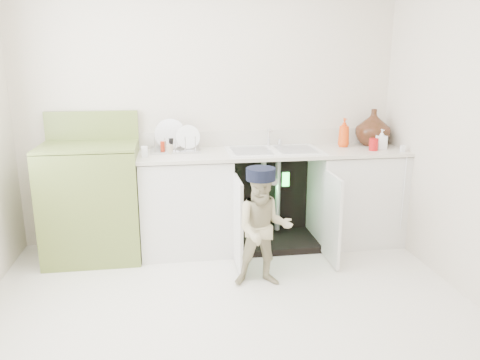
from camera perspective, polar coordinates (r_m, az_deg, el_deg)
name	(u,v)px	position (r m, az deg, el deg)	size (l,w,h in m)	color
ground	(232,314)	(3.36, -1.04, -16.00)	(3.50, 3.50, 0.00)	silver
room_shell	(231,135)	(2.93, -1.16, 5.56)	(6.00, 5.50, 1.26)	beige
counter_run	(276,195)	(4.37, 4.45, -1.83)	(2.44, 1.02, 1.24)	silver
avocado_stove	(93,200)	(4.28, -17.52, -2.29)	(0.81, 0.65, 1.26)	olive
repair_worker	(264,227)	(3.57, 2.89, -5.77)	(0.55, 0.65, 0.93)	tan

